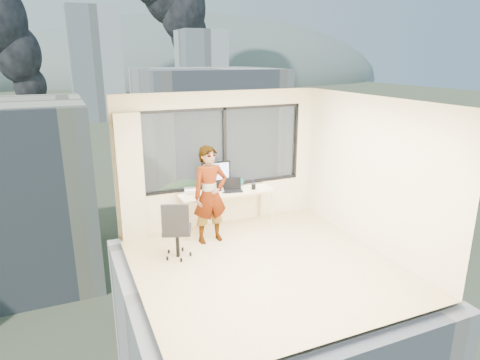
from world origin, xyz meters
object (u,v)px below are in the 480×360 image
chair (177,228)px  laptop (233,186)px  desk (226,210)px  game_console (192,190)px  handbag (238,182)px  person (210,195)px  monitor (216,176)px

chair → laptop: bearing=49.3°
desk → laptop: size_ratio=5.03×
game_console → handbag: (0.95, 0.00, 0.06)m
chair → handbag: bearing=52.9°
person → handbag: 1.03m
chair → handbag: 1.87m
desk → person: 0.81m
person → handbag: (0.81, 0.63, -0.03)m
game_console → desk: bearing=-7.9°
handbag → chair: bearing=-153.0°
person → handbag: size_ratio=7.16×
monitor → person: bearing=-119.1°
person → game_console: person is taller
laptop → monitor: bearing=156.9°
laptop → handbag: bearing=62.3°
desk → chair: bearing=-145.7°
person → monitor: 0.68m
chair → handbag: size_ratio=4.15×
monitor → handbag: size_ratio=2.33×
person → handbag: bearing=33.4°
monitor → laptop: 0.38m
desk → chair: size_ratio=1.78×
person → laptop: person is taller
chair → desk: bearing=53.4°
person → chair: bearing=-156.5°
laptop → handbag: laptop is taller
laptop → desk: bearing=171.6°
person → monitor: size_ratio=3.08×
desk → chair: 1.45m
person → handbag: person is taller
game_console → handbag: handbag is taller
desk → handbag: bearing=31.8°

